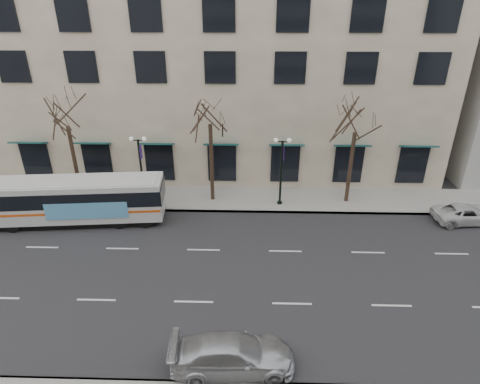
{
  "coord_description": "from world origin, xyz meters",
  "views": [
    {
      "loc": [
        2.8,
        -17.98,
        14.08
      ],
      "look_at": [
        2.24,
        2.28,
        4.0
      ],
      "focal_mm": 30.0,
      "sensor_mm": 36.0,
      "label": 1
    }
  ],
  "objects_px": {
    "tree_far_left": "(65,113)",
    "lamp_post_right": "(281,169)",
    "tree_far_mid": "(210,111)",
    "city_bus": "(78,199)",
    "lamp_post_left": "(141,167)",
    "silver_car": "(233,354)",
    "white_pickup": "(466,214)",
    "tree_far_right": "(357,119)"
  },
  "relations": [
    {
      "from": "tree_far_left",
      "to": "lamp_post_right",
      "type": "height_order",
      "value": "tree_far_left"
    },
    {
      "from": "tree_far_mid",
      "to": "tree_far_right",
      "type": "relative_size",
      "value": 1.06
    },
    {
      "from": "lamp_post_left",
      "to": "silver_car",
      "type": "bearing_deg",
      "value": -63.53
    },
    {
      "from": "lamp_post_left",
      "to": "white_pickup",
      "type": "distance_m",
      "value": 22.76
    },
    {
      "from": "tree_far_right",
      "to": "lamp_post_left",
      "type": "distance_m",
      "value": 15.4
    },
    {
      "from": "tree_far_left",
      "to": "city_bus",
      "type": "relative_size",
      "value": 0.71
    },
    {
      "from": "lamp_post_left",
      "to": "white_pickup",
      "type": "height_order",
      "value": "lamp_post_left"
    },
    {
      "from": "silver_car",
      "to": "city_bus",
      "type": "bearing_deg",
      "value": 39.4
    },
    {
      "from": "lamp_post_right",
      "to": "city_bus",
      "type": "height_order",
      "value": "lamp_post_right"
    },
    {
      "from": "tree_far_left",
      "to": "tree_far_mid",
      "type": "relative_size",
      "value": 0.98
    },
    {
      "from": "tree_far_left",
      "to": "lamp_post_left",
      "type": "relative_size",
      "value": 1.6
    },
    {
      "from": "tree_far_right",
      "to": "silver_car",
      "type": "bearing_deg",
      "value": -117.54
    },
    {
      "from": "city_bus",
      "to": "white_pickup",
      "type": "bearing_deg",
      "value": -3.89
    },
    {
      "from": "lamp_post_left",
      "to": "white_pickup",
      "type": "relative_size",
      "value": 1.18
    },
    {
      "from": "tree_far_right",
      "to": "lamp_post_right",
      "type": "bearing_deg",
      "value": -173.15
    },
    {
      "from": "white_pickup",
      "to": "tree_far_right",
      "type": "bearing_deg",
      "value": 65.34
    },
    {
      "from": "tree_far_right",
      "to": "white_pickup",
      "type": "height_order",
      "value": "tree_far_right"
    },
    {
      "from": "lamp_post_left",
      "to": "tree_far_mid",
      "type": "bearing_deg",
      "value": 6.85
    },
    {
      "from": "lamp_post_left",
      "to": "silver_car",
      "type": "xyz_separation_m",
      "value": [
        7.17,
        -14.4,
        -2.2
      ]
    },
    {
      "from": "lamp_post_right",
      "to": "white_pickup",
      "type": "distance_m",
      "value": 12.92
    },
    {
      "from": "lamp_post_left",
      "to": "tree_far_left",
      "type": "bearing_deg",
      "value": 173.17
    },
    {
      "from": "tree_far_left",
      "to": "lamp_post_left",
      "type": "xyz_separation_m",
      "value": [
        5.01,
        -0.6,
        -3.75
      ]
    },
    {
      "from": "tree_far_left",
      "to": "lamp_post_left",
      "type": "distance_m",
      "value": 6.29
    },
    {
      "from": "tree_far_right",
      "to": "lamp_post_right",
      "type": "height_order",
      "value": "tree_far_right"
    },
    {
      "from": "tree_far_left",
      "to": "lamp_post_right",
      "type": "bearing_deg",
      "value": -2.29
    },
    {
      "from": "tree_far_mid",
      "to": "white_pickup",
      "type": "bearing_deg",
      "value": -8.42
    },
    {
      "from": "tree_far_mid",
      "to": "silver_car",
      "type": "xyz_separation_m",
      "value": [
        2.18,
        -15.0,
        -6.16
      ]
    },
    {
      "from": "tree_far_mid",
      "to": "tree_far_right",
      "type": "bearing_deg",
      "value": -0.0
    },
    {
      "from": "tree_far_right",
      "to": "tree_far_left",
      "type": "bearing_deg",
      "value": 180.0
    },
    {
      "from": "silver_car",
      "to": "tree_far_left",
      "type": "bearing_deg",
      "value": 35.47
    },
    {
      "from": "white_pickup",
      "to": "lamp_post_left",
      "type": "bearing_deg",
      "value": 79.25
    },
    {
      "from": "lamp_post_left",
      "to": "silver_car",
      "type": "height_order",
      "value": "lamp_post_left"
    },
    {
      "from": "tree_far_mid",
      "to": "silver_car",
      "type": "relative_size",
      "value": 1.66
    },
    {
      "from": "lamp_post_right",
      "to": "white_pickup",
      "type": "bearing_deg",
      "value": -9.05
    },
    {
      "from": "tree_far_mid",
      "to": "city_bus",
      "type": "bearing_deg",
      "value": -159.22
    },
    {
      "from": "tree_far_mid",
      "to": "lamp_post_left",
      "type": "distance_m",
      "value": 6.4
    },
    {
      "from": "tree_far_left",
      "to": "tree_far_right",
      "type": "height_order",
      "value": "tree_far_left"
    },
    {
      "from": "tree_far_right",
      "to": "lamp_post_left",
      "type": "height_order",
      "value": "tree_far_right"
    },
    {
      "from": "city_bus",
      "to": "silver_car",
      "type": "relative_size",
      "value": 2.27
    },
    {
      "from": "tree_far_right",
      "to": "city_bus",
      "type": "distance_m",
      "value": 19.59
    },
    {
      "from": "tree_far_left",
      "to": "city_bus",
      "type": "distance_m",
      "value": 6.13
    },
    {
      "from": "tree_far_mid",
      "to": "lamp_post_left",
      "type": "bearing_deg",
      "value": -173.15
    }
  ]
}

